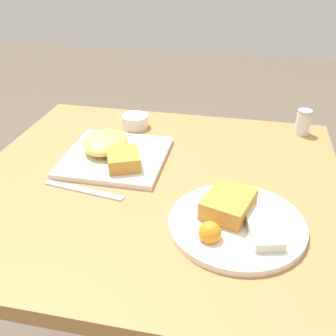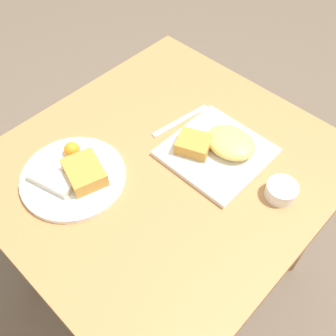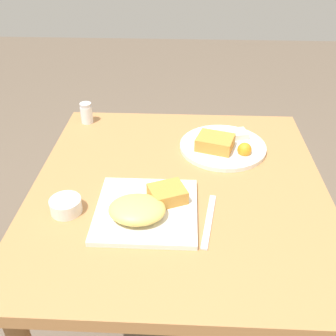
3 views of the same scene
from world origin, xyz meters
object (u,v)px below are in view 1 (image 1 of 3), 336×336
object	(u,v)px
salt_shaker	(303,124)
butter_knife	(83,190)
plate_square_near	(113,152)
sauce_ramekin	(135,121)
plate_oval_far	(235,220)

from	to	relation	value
salt_shaker	butter_knife	size ratio (longest dim) A/B	0.37
plate_square_near	salt_shaker	bearing A→B (deg)	117.60
sauce_ramekin	plate_square_near	bearing A→B (deg)	-0.47
plate_oval_far	salt_shaker	world-z (taller)	salt_shaker
plate_square_near	butter_knife	world-z (taller)	plate_square_near
plate_square_near	sauce_ramekin	size ratio (longest dim) A/B	3.21
plate_square_near	salt_shaker	size ratio (longest dim) A/B	3.47
sauce_ramekin	salt_shaker	xyz separation A→B (m)	(-0.05, 0.49, 0.01)
plate_oval_far	salt_shaker	size ratio (longest dim) A/B	3.72
plate_oval_far	plate_square_near	bearing A→B (deg)	-123.02
plate_square_near	butter_knife	size ratio (longest dim) A/B	1.27
sauce_ramekin	plate_oval_far	bearing A→B (deg)	38.10
plate_square_near	plate_oval_far	size ratio (longest dim) A/B	0.93
salt_shaker	butter_knife	world-z (taller)	salt_shaker
sauce_ramekin	salt_shaker	distance (m)	0.50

